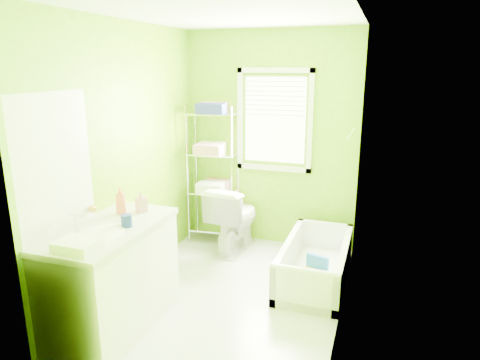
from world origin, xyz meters
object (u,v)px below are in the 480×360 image
(bathtub, at_px, (315,268))
(vanity, at_px, (112,275))
(wire_shelf_unit, at_px, (214,158))
(toilet, at_px, (234,218))

(bathtub, distance_m, vanity, 2.05)
(wire_shelf_unit, bearing_deg, bathtub, -26.58)
(vanity, height_order, wire_shelf_unit, wire_shelf_unit)
(bathtub, bearing_deg, toilet, 155.79)
(toilet, distance_m, vanity, 1.90)
(vanity, distance_m, wire_shelf_unit, 2.16)
(bathtub, distance_m, toilet, 1.20)
(bathtub, relative_size, wire_shelf_unit, 0.78)
(bathtub, height_order, wire_shelf_unit, wire_shelf_unit)
(bathtub, relative_size, vanity, 1.11)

